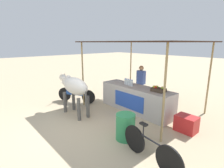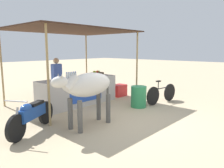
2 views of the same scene
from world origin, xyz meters
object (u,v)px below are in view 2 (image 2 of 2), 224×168
object	(u,v)px
water_barrel	(139,97)
cow	(88,87)
stall_counter	(79,91)
fruit_crate	(97,74)
vendor_behind_counter	(57,80)
motorcycle_parked	(32,115)
bicycle_leaning	(162,94)
cooler_box	(119,90)

from	to	relation	value
water_barrel	cow	distance (m)	2.52
stall_counter	fruit_crate	size ratio (longest dim) A/B	6.82
vendor_behind_counter	motorcycle_parked	bearing A→B (deg)	-135.87
stall_counter	fruit_crate	world-z (taller)	fruit_crate
bicycle_leaning	motorcycle_parked	bearing A→B (deg)	169.65
vendor_behind_counter	motorcycle_parked	size ratio (longest dim) A/B	1.02
motorcycle_parked	bicycle_leaning	bearing A→B (deg)	-10.35
cow	cooler_box	bearing A→B (deg)	28.61
motorcycle_parked	cooler_box	bearing A→B (deg)	13.95
water_barrel	bicycle_leaning	distance (m)	1.07
stall_counter	bicycle_leaning	xyz separation A→B (m)	(2.19, -2.05, -0.13)
vendor_behind_counter	cooler_box	bearing A→B (deg)	-19.10
water_barrel	bicycle_leaning	bearing A→B (deg)	-16.18
cooler_box	fruit_crate	bearing A→B (deg)	172.43
water_barrel	cooler_box	bearing A→B (deg)	61.55
stall_counter	cow	world-z (taller)	cow
stall_counter	fruit_crate	distance (m)	1.09
vendor_behind_counter	cow	distance (m)	2.80
stall_counter	cow	size ratio (longest dim) A/B	1.65
cooler_box	cow	size ratio (longest dim) A/B	0.33
cow	bicycle_leaning	bearing A→B (deg)	-2.40
stall_counter	vendor_behind_counter	bearing A→B (deg)	117.53
cooler_box	motorcycle_parked	bearing A→B (deg)	-166.05
water_barrel	stall_counter	bearing A→B (deg)	123.62
bicycle_leaning	vendor_behind_counter	bearing A→B (deg)	132.67
cooler_box	cow	xyz separation A→B (m)	(-3.32, -1.81, 0.79)
cow	bicycle_leaning	world-z (taller)	cow
motorcycle_parked	bicycle_leaning	distance (m)	4.68
fruit_crate	cooler_box	bearing A→B (deg)	-7.57
cooler_box	bicycle_leaning	distance (m)	1.96
vendor_behind_counter	motorcycle_parked	distance (m)	2.85
vendor_behind_counter	water_barrel	xyz separation A→B (m)	(1.56, -2.51, -0.49)
water_barrel	bicycle_leaning	xyz separation A→B (m)	(1.03, -0.30, -0.01)
bicycle_leaning	cow	bearing A→B (deg)	177.60
cow	stall_counter	bearing A→B (deg)	56.66
fruit_crate	motorcycle_parked	bearing A→B (deg)	-159.35
water_barrel	cow	bearing A→B (deg)	-176.37
water_barrel	motorcycle_parked	bearing A→B (deg)	171.37
cooler_box	cow	world-z (taller)	cow
vendor_behind_counter	cow	xyz separation A→B (m)	(-0.86, -2.66, 0.18)
stall_counter	cooler_box	distance (m)	2.08
fruit_crate	vendor_behind_counter	bearing A→B (deg)	152.16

